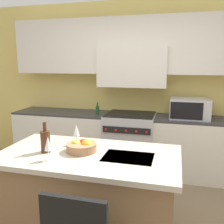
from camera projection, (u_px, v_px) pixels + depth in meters
name	position (u px, v px, depth m)	size (l,w,h in m)	color
back_cabinetry	(134.00, 70.00, 4.02)	(10.00, 0.46, 2.70)	#DBC166
back_counter	(130.00, 143.00, 4.01)	(3.90, 0.62, 0.91)	silver
range_stove	(130.00, 142.00, 3.99)	(0.77, 0.70, 0.94)	#B7B7BC
microwave	(190.00, 108.00, 3.67)	(0.56, 0.43, 0.30)	#B7B7BC
kitchen_island	(89.00, 198.00, 2.37)	(1.65, 0.90, 0.91)	brown
wine_bottle	(45.00, 141.00, 2.30)	(0.09, 0.09, 0.29)	#422314
wine_glass_near	(48.00, 144.00, 2.09)	(0.06, 0.06, 0.21)	white
wine_glass_far	(76.00, 131.00, 2.50)	(0.06, 0.06, 0.21)	white
fruit_bowl	(82.00, 147.00, 2.32)	(0.28, 0.28, 0.12)	#996B47
oil_bottle_on_counter	(98.00, 110.00, 3.98)	(0.05, 0.05, 0.19)	#194723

